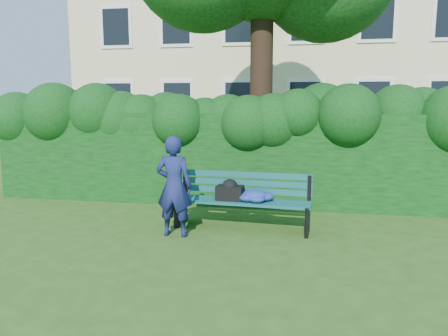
# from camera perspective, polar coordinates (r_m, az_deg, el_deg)

# --- Properties ---
(ground) EXTENTS (80.00, 80.00, 0.00)m
(ground) POSITION_cam_1_polar(r_m,az_deg,el_deg) (6.81, -0.95, -8.71)
(ground) COLOR #2D5117
(ground) RESTS_ON ground
(apartment_building) EXTENTS (16.00, 8.08, 12.00)m
(apartment_building) POSITION_cam_1_polar(r_m,az_deg,el_deg) (20.75, 7.34, 19.87)
(apartment_building) COLOR beige
(apartment_building) RESTS_ON ground
(hedge) EXTENTS (10.00, 1.00, 1.80)m
(hedge) POSITION_cam_1_polar(r_m,az_deg,el_deg) (8.73, 1.96, 1.30)
(hedge) COLOR black
(hedge) RESTS_ON ground
(park_bench) EXTENTS (2.20, 0.68, 0.89)m
(park_bench) POSITION_cam_1_polar(r_m,az_deg,el_deg) (7.02, 2.55, -3.92)
(park_bench) COLOR #0D4140
(park_bench) RESTS_ON ground
(man_reading) EXTENTS (0.57, 0.39, 1.54)m
(man_reading) POSITION_cam_1_polar(r_m,az_deg,el_deg) (6.62, -6.53, -2.39)
(man_reading) COLOR #171F50
(man_reading) RESTS_ON ground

